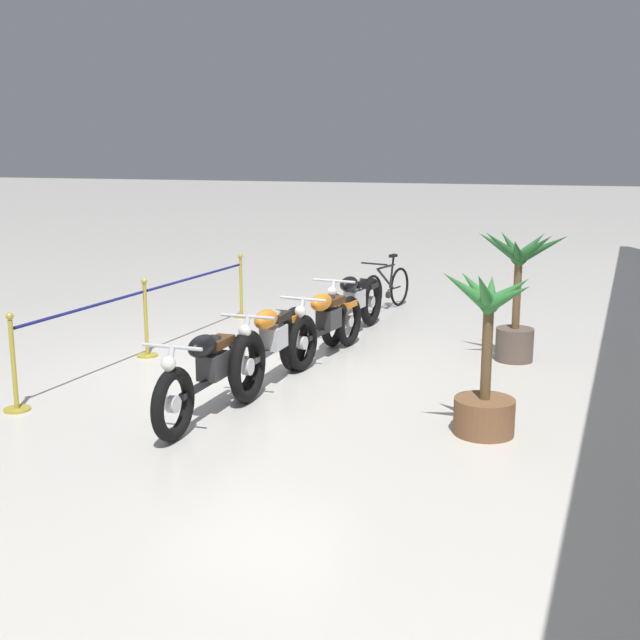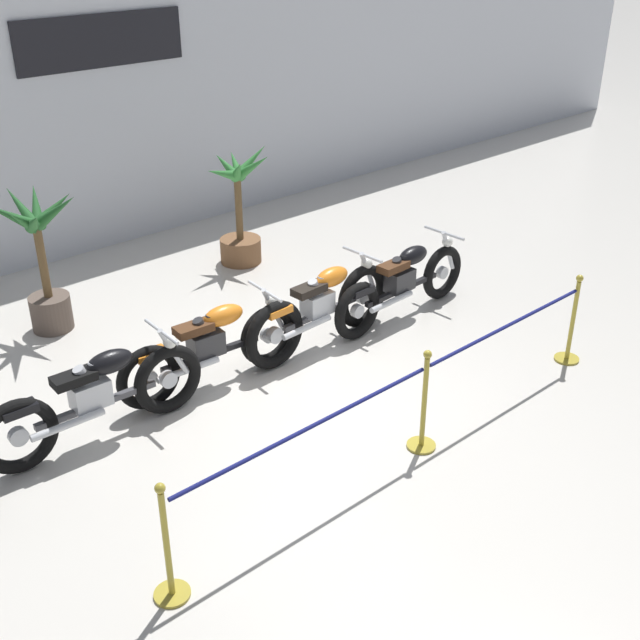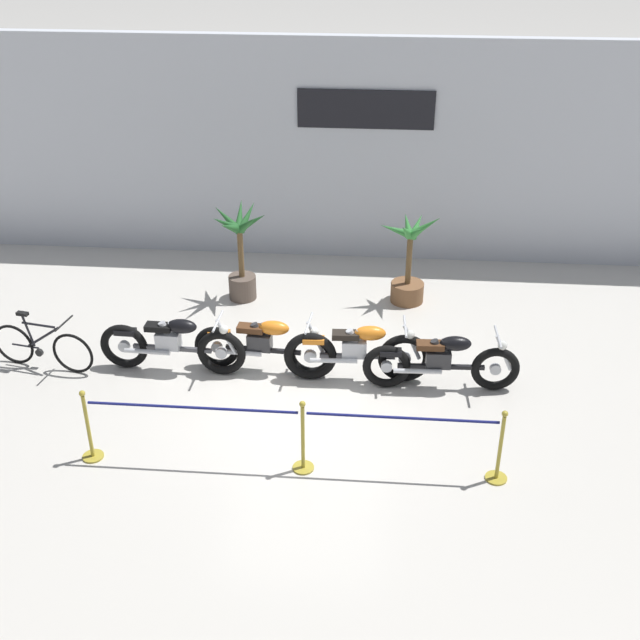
% 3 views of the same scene
% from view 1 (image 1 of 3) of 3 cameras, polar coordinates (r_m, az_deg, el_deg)
% --- Properties ---
extents(ground_plane, '(120.00, 120.00, 0.00)m').
position_cam_1_polar(ground_plane, '(10.33, -4.69, -3.17)').
color(ground_plane, silver).
extents(motorcycle_black_0, '(2.27, 0.62, 0.95)m').
position_cam_1_polar(motorcycle_black_0, '(11.86, 2.36, 1.14)').
color(motorcycle_black_0, black).
rests_on(motorcycle_black_0, ground).
extents(motorcycle_orange_1, '(2.16, 0.62, 0.93)m').
position_cam_1_polar(motorcycle_orange_1, '(10.55, 0.48, -0.24)').
color(motorcycle_orange_1, black).
rests_on(motorcycle_orange_1, ground).
extents(motorcycle_orange_2, '(2.21, 0.62, 0.98)m').
position_cam_1_polar(motorcycle_orange_2, '(9.31, -3.44, -1.75)').
color(motorcycle_orange_2, black).
rests_on(motorcycle_orange_2, ground).
extents(motorcycle_black_3, '(2.30, 0.62, 0.93)m').
position_cam_1_polar(motorcycle_black_3, '(8.31, -7.78, -3.72)').
color(motorcycle_black_3, black).
rests_on(motorcycle_black_3, ground).
extents(bicycle, '(1.68, 0.50, 0.95)m').
position_cam_1_polar(bicycle, '(13.79, 4.74, 2.20)').
color(bicycle, black).
rests_on(bicycle, ground).
extents(potted_palm_left_of_row, '(1.09, 0.88, 1.68)m').
position_cam_1_polar(potted_palm_left_of_row, '(7.79, 11.71, -3.24)').
color(potted_palm_left_of_row, brown).
rests_on(potted_palm_left_of_row, ground).
extents(potted_palm_right_of_row, '(1.03, 1.22, 1.78)m').
position_cam_1_polar(potted_palm_right_of_row, '(10.61, 13.84, 1.79)').
color(potted_palm_right_of_row, brown).
rests_on(potted_palm_right_of_row, ground).
extents(stanchion_far_left, '(5.33, 0.28, 1.05)m').
position_cam_1_polar(stanchion_far_left, '(11.87, -8.93, 1.94)').
color(stanchion_far_left, gold).
rests_on(stanchion_far_left, ground).
extents(stanchion_mid_left, '(0.28, 0.28, 1.05)m').
position_cam_1_polar(stanchion_mid_left, '(10.87, -12.25, -0.71)').
color(stanchion_mid_left, gold).
rests_on(stanchion_mid_left, ground).
extents(stanchion_mid_right, '(0.28, 0.28, 1.05)m').
position_cam_1_polar(stanchion_mid_right, '(8.99, -20.89, -3.86)').
color(stanchion_mid_right, gold).
rests_on(stanchion_mid_right, ground).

